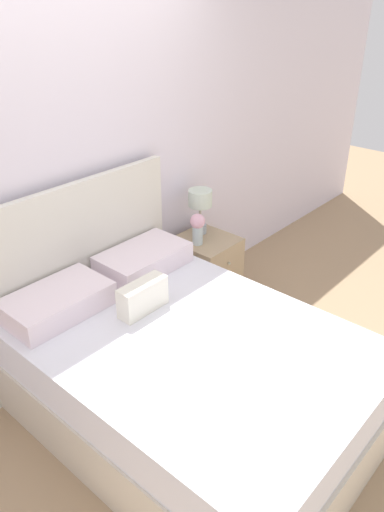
# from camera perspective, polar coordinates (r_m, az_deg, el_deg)

# --- Properties ---
(ground_plane) EXTENTS (12.00, 12.00, 0.00)m
(ground_plane) POSITION_cam_1_polar(r_m,az_deg,el_deg) (3.72, -11.67, -10.28)
(ground_plane) COLOR tan
(wall_back) EXTENTS (8.00, 0.06, 2.60)m
(wall_back) POSITION_cam_1_polar(r_m,az_deg,el_deg) (3.14, -14.81, 9.14)
(wall_back) COLOR white
(wall_back) RESTS_ON ground_plane
(bed) EXTENTS (1.45, 1.97, 1.26)m
(bed) POSITION_cam_1_polar(r_m,az_deg,el_deg) (2.96, -1.11, -12.92)
(bed) COLOR beige
(bed) RESTS_ON ground_plane
(nightstand) EXTENTS (0.42, 0.46, 0.58)m
(nightstand) POSITION_cam_1_polar(r_m,az_deg,el_deg) (3.96, 1.55, -1.80)
(nightstand) COLOR tan
(nightstand) RESTS_ON ground_plane
(table_lamp) EXTENTS (0.18, 0.18, 0.35)m
(table_lamp) POSITION_cam_1_polar(r_m,az_deg,el_deg) (3.82, 0.94, 6.09)
(table_lamp) COLOR #A8B2BC
(table_lamp) RESTS_ON nightstand
(flower_vase) EXTENTS (0.11, 0.11, 0.24)m
(flower_vase) POSITION_cam_1_polar(r_m,az_deg,el_deg) (3.69, 0.66, 3.41)
(flower_vase) COLOR silver
(flower_vase) RESTS_ON nightstand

